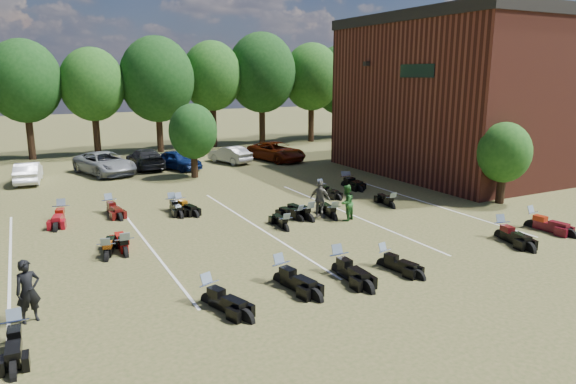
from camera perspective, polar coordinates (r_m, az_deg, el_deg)
ground at (r=22.45m, az=6.74°, el=-4.79°), size 160.00×160.00×0.00m
car_1 at (r=36.75m, az=-26.90°, el=1.94°), size 1.85×4.19×1.34m
car_2 at (r=37.87m, az=-19.69°, el=3.03°), size 4.11×6.06×1.54m
car_3 at (r=39.30m, az=-15.57°, el=3.59°), size 2.15×5.07×1.46m
car_4 at (r=38.36m, az=-12.11°, el=3.50°), size 3.06×4.38×1.38m
car_5 at (r=40.55m, az=-6.49°, el=4.16°), size 2.54×4.21×1.31m
car_6 at (r=41.31m, az=-1.30°, el=4.52°), size 3.66×5.79×1.49m
car_7 at (r=44.96m, az=7.75°, el=4.97°), size 3.31×4.78×1.28m
person_black at (r=16.25m, az=-26.92°, el=-9.80°), size 0.76×0.61×1.83m
person_green at (r=24.45m, az=6.51°, el=-1.21°), size 1.04×0.96×1.72m
person_grey at (r=24.83m, az=3.62°, el=-0.79°), size 0.94×1.15×1.83m
motorcycle_0 at (r=15.57m, az=-27.89°, el=-14.61°), size 0.81×2.29×1.26m
motorcycle_1 at (r=17.47m, az=-0.80°, el=-9.99°), size 1.23×2.53×1.35m
motorcycle_2 at (r=16.18m, az=-8.74°, el=-12.10°), size 1.47×2.45×1.30m
motorcycle_3 at (r=18.36m, az=5.60°, el=-8.88°), size 0.84×2.50×1.39m
motorcycle_4 at (r=19.17m, az=10.59°, el=-8.08°), size 1.09×2.22×1.19m
motorcycle_5 at (r=23.77m, az=22.53°, el=-4.71°), size 1.33×2.59×1.38m
motorcycle_6 at (r=25.96m, az=25.41°, el=-3.53°), size 1.01×2.51×1.36m
motorcycle_7 at (r=20.86m, az=-17.58°, el=-6.72°), size 0.80×2.37×1.32m
motorcycle_8 at (r=20.64m, az=-19.44°, el=-7.08°), size 1.26×2.31×1.23m
motorcycle_9 at (r=22.98m, az=-0.23°, el=-4.27°), size 0.82×2.07×1.12m
motorcycle_10 at (r=24.42m, az=2.40°, el=-3.24°), size 1.04×2.50×1.35m
motorcycle_11 at (r=24.75m, az=5.13°, el=-3.06°), size 1.14×2.37×1.27m
motorcycle_12 at (r=24.43m, az=1.27°, el=-3.22°), size 1.09×2.08×1.11m
motorcycle_13 at (r=27.34m, az=11.46°, el=-1.72°), size 1.06×2.18×1.17m
motorcycle_14 at (r=27.45m, az=-19.17°, el=-2.14°), size 1.02×2.44×1.32m
motorcycle_15 at (r=26.88m, az=-23.79°, el=-2.84°), size 1.31×2.61×1.39m
motorcycle_16 at (r=27.02m, az=-12.72°, el=-1.96°), size 0.73×2.24×1.24m
motorcycle_17 at (r=26.90m, az=-11.94°, el=-1.99°), size 1.17×2.35×1.26m
motorcycle_18 at (r=29.83m, az=3.70°, el=-0.26°), size 0.90×2.26×1.23m
motorcycle_19 at (r=32.12m, az=6.30°, el=0.65°), size 0.77×2.30×1.28m
motorcycle_20 at (r=32.57m, az=6.76°, el=0.81°), size 0.71×2.08×1.15m
brick_building at (r=43.31m, az=24.92°, el=9.87°), size 25.40×15.20×10.70m
tree_line at (r=47.92m, az=-14.40°, el=11.98°), size 56.00×6.00×9.79m
young_tree_near_building at (r=29.58m, az=22.89°, el=4.06°), size 2.80×2.80×4.16m
young_tree_midfield at (r=34.83m, az=-10.51°, el=6.63°), size 3.20×3.20×4.70m
parking_lines at (r=23.55m, az=-3.46°, el=-3.85°), size 20.10×14.00×0.01m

